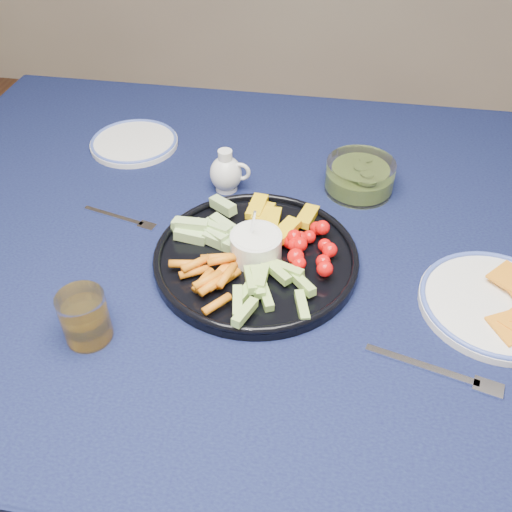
% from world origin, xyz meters
% --- Properties ---
extents(dining_table, '(1.67, 1.07, 0.75)m').
position_xyz_m(dining_table, '(0.00, 0.00, 0.66)').
color(dining_table, '#4D3019').
rests_on(dining_table, ground).
extents(crudite_platter, '(0.34, 0.34, 0.11)m').
position_xyz_m(crudite_platter, '(-0.12, -0.08, 0.77)').
color(crudite_platter, black).
rests_on(crudite_platter, dining_table).
extents(creamer_pitcher, '(0.08, 0.06, 0.08)m').
position_xyz_m(creamer_pitcher, '(-0.21, 0.12, 0.78)').
color(creamer_pitcher, silver).
rests_on(creamer_pitcher, dining_table).
extents(pickle_bowl, '(0.13, 0.13, 0.06)m').
position_xyz_m(pickle_bowl, '(0.04, 0.16, 0.77)').
color(pickle_bowl, white).
rests_on(pickle_bowl, dining_table).
extents(cheese_plate, '(0.23, 0.23, 0.03)m').
position_xyz_m(cheese_plate, '(0.26, -0.12, 0.76)').
color(cheese_plate, white).
rests_on(cheese_plate, dining_table).
extents(juice_tumbler, '(0.07, 0.07, 0.08)m').
position_xyz_m(juice_tumbler, '(-0.33, -0.28, 0.78)').
color(juice_tumbler, white).
rests_on(juice_tumbler, dining_table).
extents(fork_left, '(0.15, 0.05, 0.00)m').
position_xyz_m(fork_left, '(-0.37, -0.01, 0.75)').
color(fork_left, silver).
rests_on(fork_left, dining_table).
extents(fork_right, '(0.18, 0.06, 0.00)m').
position_xyz_m(fork_right, '(0.17, -0.26, 0.75)').
color(fork_right, silver).
rests_on(fork_right, dining_table).
extents(side_plate_extra, '(0.18, 0.18, 0.02)m').
position_xyz_m(side_plate_extra, '(-0.43, 0.24, 0.75)').
color(side_plate_extra, white).
rests_on(side_plate_extra, dining_table).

